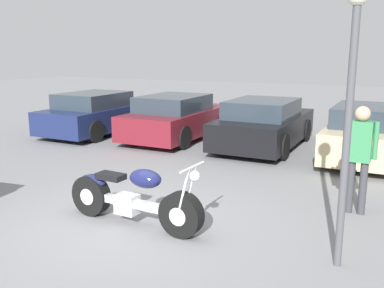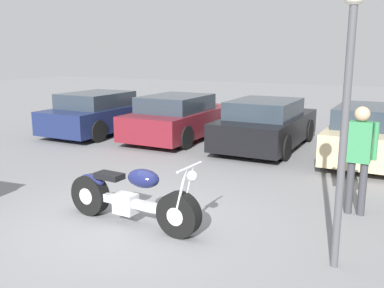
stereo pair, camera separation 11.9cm
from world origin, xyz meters
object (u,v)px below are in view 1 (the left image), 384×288
object	(u,v)px
motorcycle	(132,198)
parked_car_navy	(98,114)
parked_car_maroon	(177,118)
lamp_post	(351,83)
parked_car_black	(264,124)
person_standing	(360,150)
parked_car_champagne	(370,133)

from	to	relation	value
motorcycle	parked_car_navy	distance (m)	7.77
parked_car_maroon	lamp_post	size ratio (longest dim) A/B	1.23
parked_car_black	person_standing	xyz separation A→B (m)	(2.82, -4.12, 0.41)
motorcycle	parked_car_navy	world-z (taller)	parked_car_navy
parked_car_maroon	lamp_post	xyz separation A→B (m)	(5.52, -6.01, 1.59)
motorcycle	parked_car_black	bearing A→B (deg)	88.67
motorcycle	parked_car_navy	size ratio (longest dim) A/B	0.57
parked_car_black	motorcycle	bearing A→B (deg)	-91.33
parked_car_navy	lamp_post	xyz separation A→B (m)	(8.21, -5.67, 1.59)
parked_car_navy	parked_car_maroon	world-z (taller)	same
motorcycle	parked_car_maroon	size ratio (longest dim) A/B	0.57
parked_car_black	parked_car_maroon	bearing A→B (deg)	-179.09
lamp_post	person_standing	world-z (taller)	lamp_post
parked_car_black	person_standing	size ratio (longest dim) A/B	2.33
parked_car_champagne	person_standing	size ratio (longest dim) A/B	2.33
parked_car_navy	person_standing	xyz separation A→B (m)	(8.20, -3.73, 0.41)
parked_car_maroon	person_standing	size ratio (longest dim) A/B	2.33
parked_car_navy	person_standing	bearing A→B (deg)	-24.46
motorcycle	person_standing	size ratio (longest dim) A/B	1.34
parked_car_navy	parked_car_champagne	size ratio (longest dim) A/B	1.00
parked_car_black	lamp_post	world-z (taller)	lamp_post
motorcycle	lamp_post	xyz separation A→B (m)	(2.97, 0.07, 1.80)
parked_car_champagne	lamp_post	size ratio (longest dim) A/B	1.23
parked_car_navy	parked_car_maroon	size ratio (longest dim) A/B	1.00
parked_car_maroon	parked_car_black	world-z (taller)	same
lamp_post	person_standing	bearing A→B (deg)	90.29
parked_car_champagne	person_standing	distance (m)	4.01
parked_car_champagne	lamp_post	xyz separation A→B (m)	(0.14, -5.93, 1.59)
motorcycle	parked_car_black	world-z (taller)	parked_car_black
parked_car_champagne	lamp_post	world-z (taller)	lamp_post
motorcycle	parked_car_black	distance (m)	6.12
parked_car_champagne	parked_car_navy	bearing A→B (deg)	-178.14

